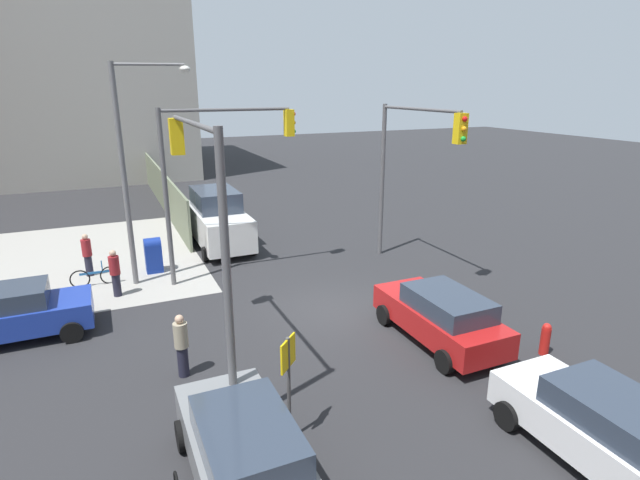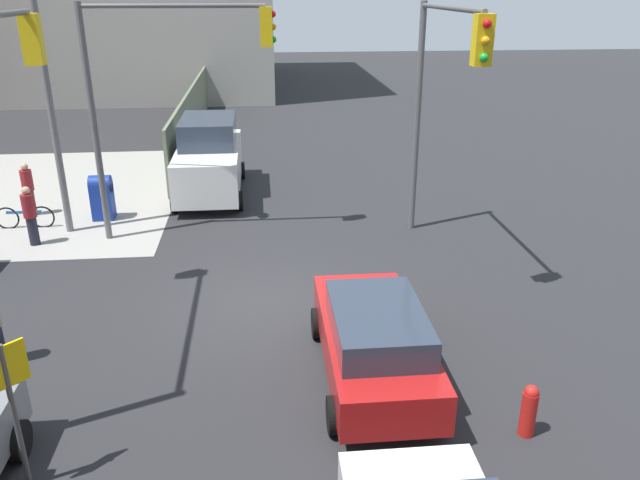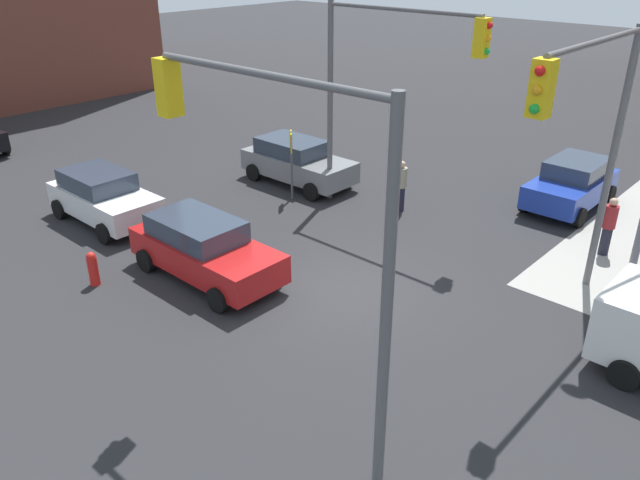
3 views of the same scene
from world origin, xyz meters
TOP-DOWN VIEW (x-y plane):
  - ground_plane at (0.00, 0.00)m, footprint 120.00×120.00m
  - sidewalk_corner at (9.00, 9.00)m, footprint 12.00×12.00m
  - construction_fence at (17.99, 3.20)m, footprint 19.97×0.12m
  - building_loft_east at (36.00, 11.01)m, footprint 20.00×24.00m
  - traffic_signal_nw_corner at (-2.37, 4.50)m, footprint 5.57×0.36m
  - traffic_signal_se_corner at (2.54, -4.50)m, footprint 5.19×0.36m
  - traffic_signal_ne_corner at (4.50, 2.56)m, footprint 0.36×5.13m
  - street_lamp_corner at (5.11, 5.44)m, footprint 0.97×2.61m
  - warning_sign_two_way at (-5.40, 3.55)m, footprint 0.48×0.48m
  - mailbox_blue at (6.20, 5.00)m, footprint 0.56×0.64m
  - fire_hydrant at (-5.00, -4.20)m, footprint 0.26×0.26m
  - coupe_red at (-3.20, -1.96)m, footprint 4.46×2.02m
  - hatchback_blue at (2.03, 9.26)m, footprint 2.02×3.83m
  - hatchback_gray at (-6.34, 4.78)m, footprint 4.33×2.02m
  - hatchback_white at (-8.46, -1.81)m, footprint 4.03×2.02m
  - van_white_delivery at (8.60, 1.80)m, footprint 5.40×2.32m
  - pedestrian_crossing at (6.80, 7.40)m, footprint 0.36×0.36m
  - pedestrian_waiting at (4.20, 6.50)m, footprint 0.36×0.36m
  - pedestrian_walking_north at (-2.00, 5.20)m, footprint 0.36×0.36m
  - bicycle_leaning_on_fence at (5.60, 7.20)m, footprint 0.05×1.75m

SIDE VIEW (x-z plane):
  - ground_plane at x=0.00m, z-range 0.00..0.00m
  - sidewalk_corner at x=9.00m, z-range 0.00..0.01m
  - bicycle_leaning_on_fence at x=5.60m, z-range -0.14..0.83m
  - fire_hydrant at x=-5.00m, z-range 0.02..0.96m
  - mailbox_blue at x=6.20m, z-range 0.05..1.48m
  - hatchback_blue at x=2.03m, z-range 0.03..1.65m
  - hatchback_white at x=-8.46m, z-range 0.03..1.65m
  - hatchback_gray at x=-6.34m, z-range 0.03..1.65m
  - coupe_red at x=-3.20m, z-range 0.03..1.65m
  - pedestrian_crossing at x=6.80m, z-range 0.03..1.76m
  - pedestrian_walking_north at x=-2.00m, z-range 0.04..1.76m
  - pedestrian_waiting at x=4.20m, z-range 0.04..1.77m
  - construction_fence at x=17.99m, z-range 0.00..2.40m
  - van_white_delivery at x=8.60m, z-range -0.03..2.59m
  - warning_sign_two_way at x=-5.40m, z-range 0.44..2.84m
  - traffic_signal_ne_corner at x=4.50m, z-range 1.36..7.86m
  - traffic_signal_se_corner at x=2.54m, z-range 1.36..7.86m
  - traffic_signal_nw_corner at x=-2.37m, z-range 1.39..7.89m
  - street_lamp_corner at x=5.11m, z-range 0.70..8.70m
  - building_loft_east at x=36.00m, z-range 0.00..18.74m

